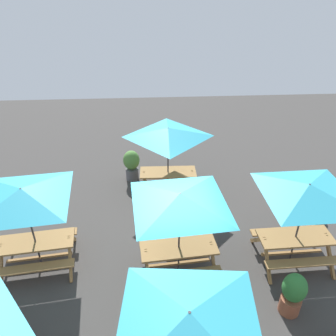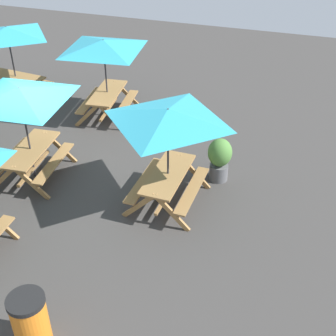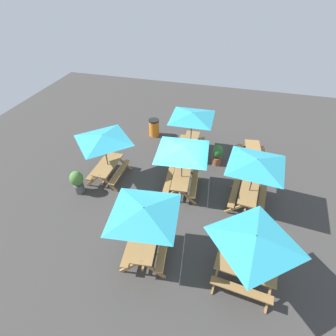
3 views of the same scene
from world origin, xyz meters
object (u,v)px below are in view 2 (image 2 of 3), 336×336
object	(u,v)px
picnic_table_3	(21,101)
picnic_table_5	(104,51)
trash_bin_orange	(30,320)
potted_plant_0	(220,158)
picnic_table_0	(8,37)
picnic_table_2	(168,123)

from	to	relation	value
picnic_table_3	picnic_table_5	xyz separation A→B (m)	(-3.42, 0.41, 0.00)
trash_bin_orange	potted_plant_0	world-z (taller)	potted_plant_0
picnic_table_0	picnic_table_5	distance (m)	3.18
potted_plant_0	picnic_table_3	bearing A→B (deg)	-73.54
picnic_table_5	potted_plant_0	distance (m)	4.61
picnic_table_2	picnic_table_0	bearing A→B (deg)	-118.58
picnic_table_5	picnic_table_2	bearing A→B (deg)	34.64
trash_bin_orange	picnic_table_0	bearing A→B (deg)	-145.48
picnic_table_0	picnic_table_2	xyz separation A→B (m)	(3.55, 6.14, 0.00)
picnic_table_0	picnic_table_2	distance (m)	7.09
picnic_table_3	trash_bin_orange	size ratio (longest dim) A/B	2.88
picnic_table_3	picnic_table_5	world-z (taller)	same
picnic_table_3	trash_bin_orange	distance (m)	4.98
picnic_table_0	trash_bin_orange	world-z (taller)	picnic_table_0
picnic_table_0	picnic_table_2	size ratio (longest dim) A/B	1.00
picnic_table_2	picnic_table_5	xyz separation A→B (m)	(-3.38, -2.96, 0.00)
potted_plant_0	trash_bin_orange	bearing A→B (deg)	-18.29
picnic_table_2	picnic_table_3	distance (m)	3.37
picnic_table_2	potted_plant_0	world-z (taller)	picnic_table_2
picnic_table_2	picnic_table_3	xyz separation A→B (m)	(0.04, -3.37, 0.00)
picnic_table_2	picnic_table_5	size ratio (longest dim) A/B	0.83
picnic_table_5	trash_bin_orange	distance (m)	7.89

